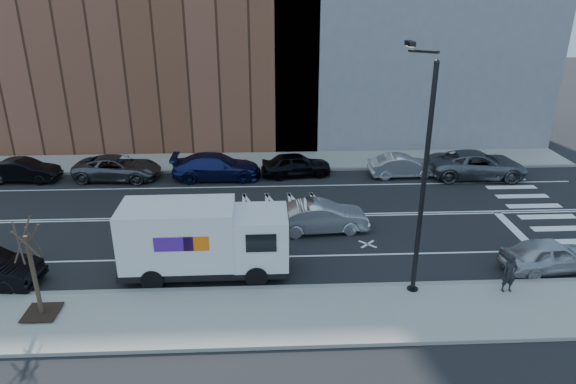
{
  "coord_description": "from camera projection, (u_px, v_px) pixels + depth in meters",
  "views": [
    {
      "loc": [
        1.28,
        -24.49,
        11.4
      ],
      "look_at": [
        2.4,
        -0.06,
        1.4
      ],
      "focal_mm": 32.0,
      "sensor_mm": 36.0,
      "label": 1
    }
  ],
  "objects": [
    {
      "name": "pedestrian",
      "position": [
        510.0,
        273.0,
        19.89
      ],
      "size": [
        0.59,
        0.41,
        1.58
      ],
      "primitive_type": "imported",
      "rotation": [
        0.0,
        0.0,
        0.05
      ],
      "color": "black",
      "rests_on": "sidewalk_near"
    },
    {
      "name": "road_markings",
      "position": [
        242.0,
        217.0,
        26.9
      ],
      "size": [
        40.0,
        8.6,
        0.01
      ],
      "primitive_type": null,
      "color": "white",
      "rests_on": "ground"
    },
    {
      "name": "far_parked_g",
      "position": [
        477.0,
        165.0,
        32.11
      ],
      "size": [
        6.12,
        3.06,
        1.66
      ],
      "primitive_type": "imported",
      "rotation": [
        0.0,
        0.0,
        1.52
      ],
      "color": "#575B60",
      "rests_on": "ground"
    },
    {
      "name": "near_parked_front",
      "position": [
        550.0,
        255.0,
        21.68
      ],
      "size": [
        4.33,
        2.15,
        1.42
      ],
      "primitive_type": "imported",
      "rotation": [
        0.0,
        0.0,
        1.69
      ],
      "color": "#B1B1B6",
      "rests_on": "ground"
    },
    {
      "name": "fedex_van",
      "position": [
        203.0,
        239.0,
        21.04
      ],
      "size": [
        6.92,
        2.51,
        3.15
      ],
      "rotation": [
        0.0,
        0.0,
        0.01
      ],
      "color": "black",
      "rests_on": "ground"
    },
    {
      "name": "sidewalk_far",
      "position": [
        247.0,
        162.0,
        35.01
      ],
      "size": [
        44.0,
        3.6,
        0.15
      ],
      "primitive_type": "cube",
      "color": "gray",
      "rests_on": "ground"
    },
    {
      "name": "far_parked_b",
      "position": [
        24.0,
        170.0,
        31.51
      ],
      "size": [
        4.32,
        1.74,
        1.39
      ],
      "primitive_type": "imported",
      "rotation": [
        0.0,
        0.0,
        1.51
      ],
      "color": "black",
      "rests_on": "ground"
    },
    {
      "name": "sidewalk_near",
      "position": [
        233.0,
        317.0,
        18.73
      ],
      "size": [
        44.0,
        3.6,
        0.15
      ],
      "primitive_type": "cube",
      "color": "gray",
      "rests_on": "ground"
    },
    {
      "name": "ground",
      "position": [
        242.0,
        217.0,
        26.9
      ],
      "size": [
        120.0,
        120.0,
        0.0
      ],
      "primitive_type": "plane",
      "color": "black",
      "rests_on": "ground"
    },
    {
      "name": "far_parked_d",
      "position": [
        217.0,
        167.0,
        31.9
      ],
      "size": [
        5.47,
        2.23,
        1.59
      ],
      "primitive_type": "imported",
      "rotation": [
        0.0,
        0.0,
        1.57
      ],
      "color": "#171E51",
      "rests_on": "ground"
    },
    {
      "name": "streetlight",
      "position": [
        421.0,
        168.0,
        18.88
      ],
      "size": [
        0.44,
        4.02,
        9.34
      ],
      "color": "black",
      "rests_on": "ground"
    },
    {
      "name": "far_parked_c",
      "position": [
        118.0,
        168.0,
        31.86
      ],
      "size": [
        5.43,
        2.82,
        1.46
      ],
      "primitive_type": "imported",
      "rotation": [
        0.0,
        0.0,
        1.49
      ],
      "color": "#494C51",
      "rests_on": "ground"
    },
    {
      "name": "street_tree",
      "position": [
        36.0,
        283.0,
        18.29
      ],
      "size": [
        1.2,
        1.2,
        3.75
      ],
      "color": "black",
      "rests_on": "ground"
    },
    {
      "name": "curb_near",
      "position": [
        236.0,
        289.0,
        20.39
      ],
      "size": [
        44.0,
        0.25,
        0.17
      ],
      "primitive_type": "cube",
      "color": "gray",
      "rests_on": "ground"
    },
    {
      "name": "crosswalk",
      "position": [
        540.0,
        211.0,
        27.57
      ],
      "size": [
        3.0,
        14.0,
        0.01
      ],
      "primitive_type": null,
      "color": "white",
      "rests_on": "ground"
    },
    {
      "name": "curb_far",
      "position": [
        246.0,
        170.0,
        33.34
      ],
      "size": [
        44.0,
        0.25,
        0.17
      ],
      "primitive_type": "cube",
      "color": "gray",
      "rests_on": "ground"
    },
    {
      "name": "driving_sedan",
      "position": [
        321.0,
        217.0,
        25.14
      ],
      "size": [
        4.69,
        1.97,
        1.51
      ],
      "primitive_type": "imported",
      "rotation": [
        0.0,
        0.0,
        1.65
      ],
      "color": "#B5B6BA",
      "rests_on": "ground"
    },
    {
      "name": "far_parked_f",
      "position": [
        403.0,
        166.0,
        32.3
      ],
      "size": [
        4.32,
        1.73,
        1.4
      ],
      "primitive_type": "imported",
      "rotation": [
        0.0,
        0.0,
        1.63
      ],
      "color": "#B2B1B6",
      "rests_on": "ground"
    },
    {
      "name": "far_parked_e",
      "position": [
        296.0,
        165.0,
        32.39
      ],
      "size": [
        4.55,
        2.28,
        1.49
      ],
      "primitive_type": "imported",
      "rotation": [
        0.0,
        0.0,
        1.69
      ],
      "color": "black",
      "rests_on": "ground"
    }
  ]
}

